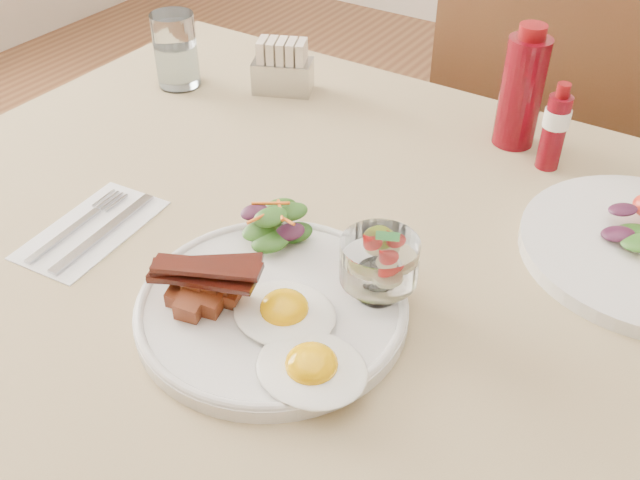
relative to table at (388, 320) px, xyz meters
The scene contains 12 objects.
table is the anchor object (origin of this frame).
chair_far 0.68m from the table, 90.00° to the left, with size 0.42×0.42×0.93m.
main_plate 0.18m from the table, 115.52° to the right, with size 0.28×0.28×0.02m, color white.
fried_eggs 0.21m from the table, 93.97° to the right, with size 0.17×0.14×0.03m.
bacon_potato_pile 0.25m from the table, 124.42° to the right, with size 0.12×0.08×0.05m.
side_salad 0.18m from the table, 156.66° to the right, with size 0.08×0.08×0.04m.
fruit_cup 0.17m from the table, 75.83° to the right, with size 0.08×0.08×0.08m.
ketchup_bottle 0.37m from the table, 87.49° to the left, with size 0.07×0.07×0.17m.
hot_sauce_bottle 0.34m from the table, 75.33° to the left, with size 0.04×0.04×0.12m.
sugar_caddy 0.47m from the table, 141.00° to the left, with size 0.10×0.08×0.08m.
water_glass 0.57m from the table, 157.21° to the left, with size 0.07×0.07×0.12m.
napkin_cutlery 0.37m from the table, 156.87° to the right, with size 0.11×0.19×0.01m.
Camera 1 is at (0.26, -0.56, 1.27)m, focal length 40.00 mm.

